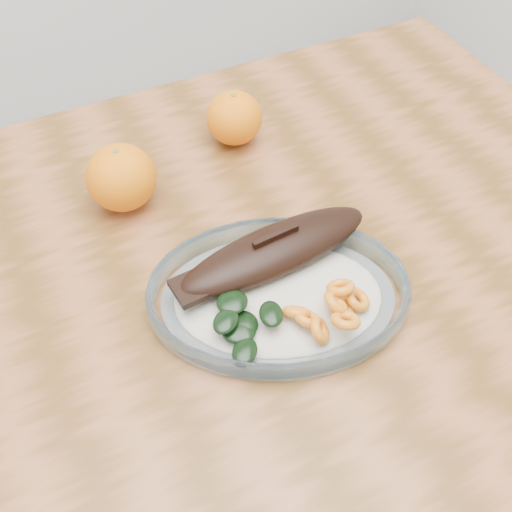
# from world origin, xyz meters

# --- Properties ---
(ground) EXTENTS (3.00, 3.00, 0.00)m
(ground) POSITION_xyz_m (0.00, 0.00, 0.00)
(ground) COLOR slate
(ground) RESTS_ON ground
(dining_table) EXTENTS (1.20, 0.80, 0.75)m
(dining_table) POSITION_xyz_m (0.00, 0.00, 0.65)
(dining_table) COLOR brown
(dining_table) RESTS_ON ground
(plated_meal) EXTENTS (0.70, 0.70, 0.08)m
(plated_meal) POSITION_xyz_m (0.05, -0.08, 0.77)
(plated_meal) COLOR white
(plated_meal) RESTS_ON dining_table
(orange_left) EXTENTS (0.09, 0.09, 0.09)m
(orange_left) POSITION_xyz_m (-0.06, 0.16, 0.80)
(orange_left) COLOR orange
(orange_left) RESTS_ON dining_table
(orange_right) EXTENTS (0.08, 0.08, 0.08)m
(orange_right) POSITION_xyz_m (0.13, 0.22, 0.79)
(orange_right) COLOR orange
(orange_right) RESTS_ON dining_table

